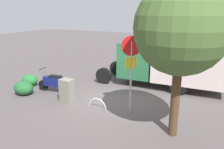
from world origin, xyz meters
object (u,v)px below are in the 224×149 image
(stop_sign, at_px, (131,63))
(bike_rack_hoop, at_px, (97,107))
(box_truck_near, at_px, (173,58))
(motorcycle, at_px, (54,82))
(utility_cabinet, at_px, (67,91))
(street_tree, at_px, (181,29))

(stop_sign, height_order, bike_rack_hoop, stop_sign)
(box_truck_near, bearing_deg, bike_rack_hoop, 58.98)
(motorcycle, relative_size, stop_sign, 0.58)
(stop_sign, xyz_separation_m, utility_cabinet, (2.99, 0.21, -1.55))
(box_truck_near, xyz_separation_m, stop_sign, (0.86, 3.94, 0.46))
(stop_sign, distance_m, street_tree, 2.54)
(motorcycle, relative_size, bike_rack_hoop, 2.13)
(bike_rack_hoop, bearing_deg, utility_cabinet, 2.70)
(box_truck_near, relative_size, utility_cabinet, 6.37)
(utility_cabinet, bearing_deg, box_truck_near, -132.84)
(box_truck_near, distance_m, utility_cabinet, 5.77)
(street_tree, bearing_deg, box_truck_near, -77.89)
(utility_cabinet, distance_m, bike_rack_hoop, 1.63)
(motorcycle, relative_size, utility_cabinet, 1.67)
(motorcycle, distance_m, utility_cabinet, 1.58)
(street_tree, height_order, bike_rack_hoop, street_tree)
(stop_sign, bearing_deg, utility_cabinet, 4.00)
(box_truck_near, relative_size, motorcycle, 3.82)
(box_truck_near, height_order, stop_sign, stop_sign)
(motorcycle, bearing_deg, bike_rack_hoop, 161.96)
(motorcycle, xyz_separation_m, bike_rack_hoop, (-2.93, 0.68, -0.52))
(box_truck_near, distance_m, stop_sign, 4.06)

